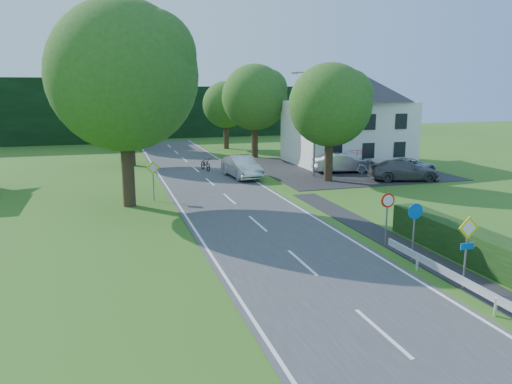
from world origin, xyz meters
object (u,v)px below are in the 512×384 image
object	(u,v)px
streetlight	(313,119)
parasol	(357,161)
parked_car_silver_a	(342,163)
parked_car_grey	(404,170)
moving_car	(242,167)
parked_car_silver_b	(410,165)
motorcycle	(206,164)

from	to	relation	value
streetlight	parasol	distance (m)	5.41
parked_car_silver_a	parked_car_grey	world-z (taller)	parked_car_silver_a
moving_car	parked_car_grey	xyz separation A→B (m)	(11.22, -4.57, -0.08)
moving_car	parked_car_silver_b	bearing A→B (deg)	-13.05
parasol	parked_car_grey	bearing A→B (deg)	-66.84
parked_car_grey	parked_car_silver_a	bearing A→B (deg)	45.60
streetlight	motorcycle	xyz separation A→B (m)	(-7.35, 5.23, -3.89)
moving_car	parked_car_silver_a	size ratio (longest dim) A/B	1.06
streetlight	parasol	size ratio (longest dim) A/B	3.71
parked_car_silver_a	parked_car_silver_b	bearing A→B (deg)	-101.22
parked_car_silver_a	parasol	size ratio (longest dim) A/B	2.21
moving_car	parked_car_silver_b	world-z (taller)	moving_car
streetlight	moving_car	world-z (taller)	streetlight
streetlight	parasol	xyz separation A→B (m)	(4.13, 0.54, -3.45)
moving_car	parked_car_grey	bearing A→B (deg)	-27.36
streetlight	parked_car_silver_a	world-z (taller)	streetlight
parked_car_silver_b	parked_car_grey	bearing A→B (deg)	133.64
motorcycle	parked_car_grey	size ratio (longest dim) A/B	0.39
parked_car_silver_b	parked_car_silver_a	bearing A→B (deg)	65.57
parked_car_silver_a	streetlight	bearing A→B (deg)	116.08
moving_car	parasol	size ratio (longest dim) A/B	2.34
streetlight	parked_car_silver_b	bearing A→B (deg)	-5.58
parked_car_grey	parked_car_silver_b	bearing A→B (deg)	-27.35
parked_car_grey	parked_car_silver_b	distance (m)	3.59
moving_car	parasol	distance (m)	9.51
moving_car	parked_car_silver_a	distance (m)	8.44
moving_car	parked_car_silver_a	world-z (taller)	moving_car
motorcycle	parked_car_grey	bearing A→B (deg)	-42.50
streetlight	motorcycle	size ratio (longest dim) A/B	3.92
parked_car_grey	parasol	bearing A→B (deg)	37.05
motorcycle	parked_car_silver_a	world-z (taller)	parked_car_silver_a
parked_car_silver_a	parasol	world-z (taller)	parasol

